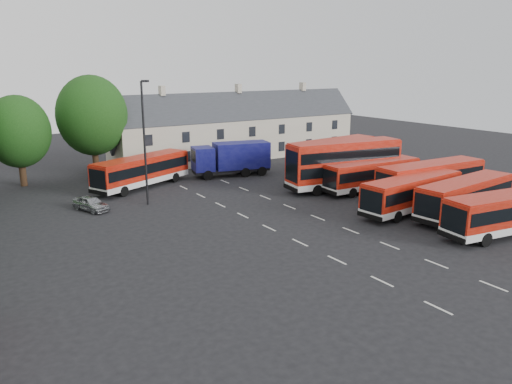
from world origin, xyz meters
TOP-DOWN VIEW (x-y plane):
  - ground at (0.00, 0.00)m, footprint 140.00×140.00m
  - lane_markings at (2.50, 2.00)m, footprint 5.15×33.80m
  - terrace_houses at (14.00, 30.00)m, footprint 35.70×7.13m
  - bus_row_a at (14.38, -9.13)m, footprint 11.68×4.13m
  - bus_row_b at (15.67, -4.44)m, footprint 11.53×3.73m
  - bus_row_c at (13.02, -1.09)m, footprint 11.34×3.56m
  - bus_row_d at (18.45, 1.27)m, footprint 12.26×3.32m
  - bus_row_e at (15.57, 6.24)m, footprint 11.11×2.99m
  - bus_dd_south at (13.68, 8.37)m, footprint 12.55×4.56m
  - bus_dd_north at (16.13, 12.67)m, footprint 11.20×3.67m
  - bus_north at (-3.58, 20.40)m, footprint 11.68×7.14m
  - box_truck at (7.24, 20.23)m, footprint 9.23×4.70m
  - silver_car at (-10.51, 14.62)m, footprint 2.81×4.15m
  - lamppost at (-5.54, 13.76)m, footprint 0.79×0.43m

SIDE VIEW (x-z plane):
  - ground at x=0.00m, z-range 0.00..0.00m
  - lane_markings at x=2.50m, z-range 0.00..0.01m
  - silver_car at x=-10.51m, z-range 0.00..1.31m
  - bus_row_e at x=15.57m, z-range 0.31..3.43m
  - bus_row_c at x=13.02m, z-range 0.32..3.47m
  - bus_row_b at x=15.67m, z-range 0.32..3.53m
  - bus_row_a at x=14.38m, z-range 0.33..3.56m
  - bus_north at x=-3.58m, z-range 0.33..3.61m
  - bus_row_d at x=18.45m, z-range 0.35..3.78m
  - box_truck at x=7.24m, z-range 0.24..4.11m
  - bus_dd_north at x=16.13m, z-range 0.31..4.82m
  - bus_dd_south at x=13.68m, z-range 0.35..5.38m
  - terrace_houses at x=14.00m, z-range -1.17..8.89m
  - lamppost at x=-5.54m, z-range 0.38..11.66m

